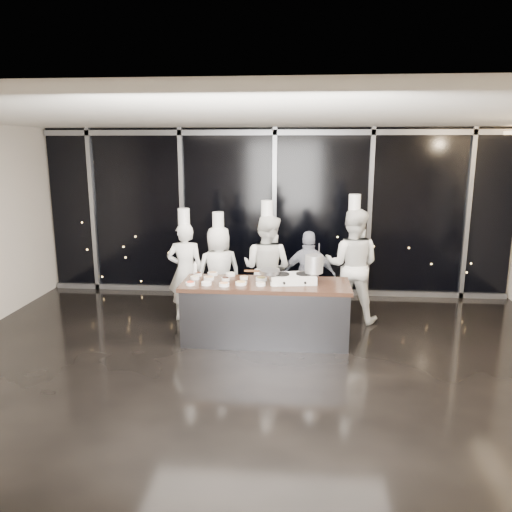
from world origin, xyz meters
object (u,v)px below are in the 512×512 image
Objects in this scene: chef_left at (219,271)px; chef_far_left at (185,270)px; frying_pan at (269,272)px; chef_center at (267,268)px; stock_pot at (314,264)px; chef_right at (352,265)px; stove at (293,278)px; demo_counter at (265,312)px; guest at (309,277)px.

chef_far_left is at bearing -8.00° from chef_left.
frying_pan is 0.27× the size of chef_center.
chef_right reaches higher than stock_pot.
stove is at bearing -1.27° from frying_pan.
guest reaches higher than demo_counter.
frying_pan is at bearing 107.42° from chef_left.
stove is 0.47× the size of guest.
chef_center is (-0.74, 0.80, -0.27)m from stock_pot.
chef_left is (-1.25, 0.96, -0.17)m from stove.
stove is at bearing 6.96° from demo_counter.
chef_left is (-0.90, 1.01, -0.27)m from frying_pan.
frying_pan is at bearing 5.32° from demo_counter.
frying_pan is 1.68m from chef_far_left.
demo_counter is 1.19m from guest.
guest is at bearing 176.68° from chef_far_left.
chef_center is at bearing 176.32° from chef_far_left.
chef_center is at bearing 148.36° from chef_left.
demo_counter is 1.17× the size of chef_right.
demo_counter is 1.31× the size of chef_far_left.
chef_far_left is 1.04× the size of chef_left.
chef_left is 0.85× the size of chef_right.
stove is 2.69× the size of stock_pot.
chef_center is (-0.44, 0.86, -0.07)m from stove.
chef_right is at bearing -151.62° from chef_center.
chef_far_left reaches higher than demo_counter.
stock_pot is 0.15× the size of chef_left.
chef_right reaches higher than frying_pan.
chef_center is (-0.04, 0.91, 0.45)m from demo_counter.
chef_right reaches higher than chef_center.
frying_pan is at bearing 118.60° from chef_center.
chef_far_left is 2.04m from guest.
chef_right is (2.74, 0.19, 0.10)m from chef_far_left.
chef_left is 1.19× the size of guest.
chef_far_left is 2.75m from chef_right.
frying_pan is 1.38m from chef_left.
chef_far_left reaches higher than stock_pot.
frying_pan is at bearing 178.73° from stove.
chef_right is (0.70, 0.09, 0.19)m from guest.
chef_right is at bearing -169.09° from guest.
frying_pan is 0.92m from chef_center.
stove is 0.35× the size of chef_center.
chef_center reaches higher than chef_far_left.
chef_left is 0.82m from chef_center.
stock_pot is 1.16m from chef_right.
chef_far_left is (-1.78, 0.80, -0.12)m from stove.
stock_pot is (0.70, 0.11, 0.72)m from demo_counter.
demo_counter is at bearing 49.20° from chef_right.
chef_center reaches higher than frying_pan.
chef_far_left is at bearing 6.10° from guest.
guest is (0.65, 0.95, 0.30)m from demo_counter.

